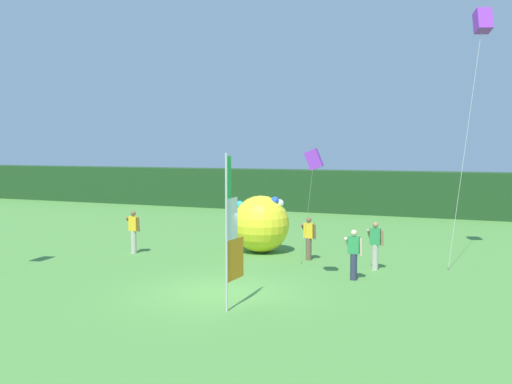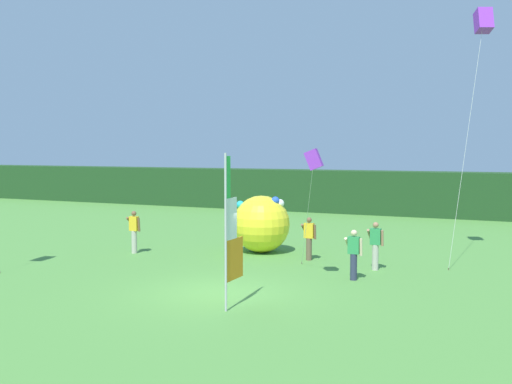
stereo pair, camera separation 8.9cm
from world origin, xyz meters
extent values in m
plane|color=#518E3D|center=(0.00, 0.00, 0.00)|extent=(120.00, 120.00, 0.00)
cube|color=#1E421E|center=(0.00, 23.16, 1.39)|extent=(80.00, 2.40, 2.78)
cylinder|color=#B7B7BC|center=(1.06, -1.70, 2.05)|extent=(0.06, 0.06, 4.09)
cube|color=orange|center=(1.06, -1.19, 1.28)|extent=(0.02, 0.97, 1.09)
cube|color=white|center=(1.06, -1.37, 2.37)|extent=(0.02, 0.60, 1.09)
cube|color=green|center=(1.06, -1.55, 3.47)|extent=(0.02, 0.23, 1.09)
cylinder|color=#B7B2A3|center=(3.35, 5.13, 0.44)|extent=(0.22, 0.22, 0.89)
cube|color=#2D8E4C|center=(3.35, 5.13, 1.17)|extent=(0.36, 0.20, 0.57)
sphere|color=#A37556|center=(3.35, 5.13, 1.57)|extent=(0.20, 0.20, 0.20)
cylinder|color=#A37556|center=(3.12, 5.19, 1.23)|extent=(0.09, 0.48, 0.42)
cylinder|color=#A37556|center=(3.58, 5.13, 1.13)|extent=(0.09, 0.14, 0.56)
cylinder|color=brown|center=(0.64, 5.94, 0.42)|extent=(0.22, 0.22, 0.84)
cube|color=yellow|center=(0.64, 5.94, 1.12)|extent=(0.36, 0.20, 0.57)
sphere|color=brown|center=(0.64, 5.94, 1.53)|extent=(0.20, 0.20, 0.20)
cylinder|color=brown|center=(0.41, 6.00, 1.18)|extent=(0.09, 0.48, 0.42)
cylinder|color=brown|center=(0.87, 5.94, 1.08)|extent=(0.09, 0.14, 0.56)
cylinder|color=#B7B2A3|center=(-6.26, 4.45, 0.46)|extent=(0.22, 0.22, 0.91)
cube|color=yellow|center=(-6.26, 4.45, 1.20)|extent=(0.36, 0.20, 0.58)
sphere|color=brown|center=(-6.26, 4.45, 1.61)|extent=(0.20, 0.20, 0.20)
cylinder|color=brown|center=(-6.49, 4.51, 1.27)|extent=(0.09, 0.48, 0.42)
cylinder|color=brown|center=(-6.03, 4.46, 1.17)|extent=(0.09, 0.14, 0.56)
cylinder|color=#2D334C|center=(3.09, 3.27, 0.43)|extent=(0.22, 0.22, 0.85)
cube|color=#2D8E4C|center=(3.09, 3.27, 1.13)|extent=(0.36, 0.20, 0.55)
sphere|color=beige|center=(3.09, 3.27, 1.52)|extent=(0.20, 0.20, 0.20)
cylinder|color=beige|center=(2.86, 3.33, 1.17)|extent=(0.09, 0.48, 0.42)
cylinder|color=beige|center=(3.32, 3.27, 1.08)|extent=(0.09, 0.14, 0.56)
sphere|color=yellow|center=(-1.68, 6.75, 1.16)|extent=(2.31, 2.31, 2.31)
sphere|color=#23B2C6|center=(-2.49, 6.47, 1.94)|extent=(0.32, 0.32, 0.32)
sphere|color=blue|center=(-1.06, 6.73, 2.13)|extent=(0.32, 0.32, 0.32)
sphere|color=white|center=(-0.93, 6.90, 2.02)|extent=(0.32, 0.32, 0.32)
cylinder|color=brown|center=(5.67, 6.16, 0.04)|extent=(0.03, 0.03, 0.08)
cylinder|color=silver|center=(6.06, 7.30, 4.44)|extent=(0.79, 2.30, 8.87)
cube|color=purple|center=(6.45, 8.44, 8.87)|extent=(0.80, 0.90, 0.93)
cylinder|color=brown|center=(-8.06, -0.66, 0.04)|extent=(0.03, 0.03, 0.08)
cylinder|color=brown|center=(0.66, 5.12, 0.04)|extent=(0.03, 0.03, 0.08)
cylinder|color=silver|center=(1.39, 3.62, 1.94)|extent=(1.47, 3.02, 3.88)
cube|color=purple|center=(2.12, 2.12, 3.87)|extent=(0.62, 0.47, 0.67)
camera|label=1|loc=(7.95, -15.22, 4.19)|focal=41.87mm
camera|label=2|loc=(8.03, -15.18, 4.19)|focal=41.87mm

